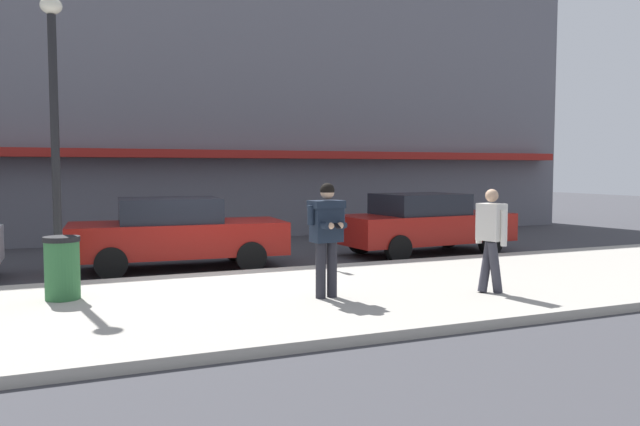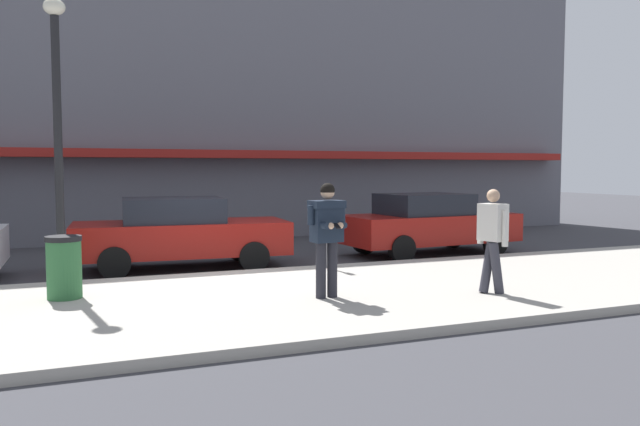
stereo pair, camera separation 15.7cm
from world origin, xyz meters
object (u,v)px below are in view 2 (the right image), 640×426
(parking_meter, at_px, (326,227))
(man_texting_on_phone, at_px, (327,227))
(parked_sedan_far, at_px, (428,223))
(street_lamp_post, at_px, (57,111))
(pedestrian_in_light_coat, at_px, (493,234))
(parked_sedan_mid, at_px, (180,232))
(trash_bin, at_px, (64,267))

(parking_meter, bearing_deg, man_texting_on_phone, -112.41)
(parked_sedan_far, bearing_deg, man_texting_on_phone, -135.71)
(man_texting_on_phone, bearing_deg, street_lamp_post, 145.33)
(pedestrian_in_light_coat, distance_m, street_lamp_post, 7.58)
(parked_sedan_mid, relative_size, parked_sedan_far, 1.00)
(parked_sedan_far, relative_size, trash_bin, 4.71)
(man_texting_on_phone, height_order, street_lamp_post, street_lamp_post)
(parked_sedan_far, height_order, trash_bin, parked_sedan_far)
(street_lamp_post, relative_size, parking_meter, 3.84)
(pedestrian_in_light_coat, relative_size, trash_bin, 1.74)
(parked_sedan_mid, height_order, street_lamp_post, street_lamp_post)
(parked_sedan_far, bearing_deg, street_lamp_post, -167.55)
(man_texting_on_phone, relative_size, street_lamp_post, 0.37)
(pedestrian_in_light_coat, relative_size, street_lamp_post, 0.35)
(trash_bin, bearing_deg, man_texting_on_phone, -21.35)
(parked_sedan_far, height_order, pedestrian_in_light_coat, pedestrian_in_light_coat)
(man_texting_on_phone, height_order, parking_meter, man_texting_on_phone)
(pedestrian_in_light_coat, height_order, trash_bin, pedestrian_in_light_coat)
(parked_sedan_mid, distance_m, trash_bin, 3.88)
(parked_sedan_mid, bearing_deg, pedestrian_in_light_coat, -51.96)
(parked_sedan_far, relative_size, man_texting_on_phone, 2.56)
(man_texting_on_phone, relative_size, pedestrian_in_light_coat, 1.06)
(parked_sedan_mid, relative_size, trash_bin, 4.71)
(parked_sedan_mid, distance_m, pedestrian_in_light_coat, 6.71)
(parking_meter, bearing_deg, parked_sedan_mid, 144.50)
(parked_sedan_mid, xyz_separation_m, parked_sedan_far, (6.19, -0.05, 0.00))
(parked_sedan_far, xyz_separation_m, parking_meter, (-3.55, -1.84, 0.18))
(trash_bin, bearing_deg, parked_sedan_far, 19.86)
(parked_sedan_far, xyz_separation_m, man_texting_on_phone, (-4.67, -4.56, 0.46))
(parked_sedan_mid, height_order, parking_meter, parked_sedan_mid)
(parked_sedan_mid, height_order, man_texting_on_phone, man_texting_on_phone)
(pedestrian_in_light_coat, distance_m, parking_meter, 3.72)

